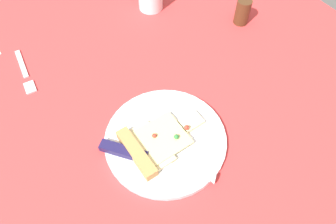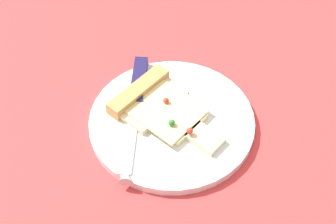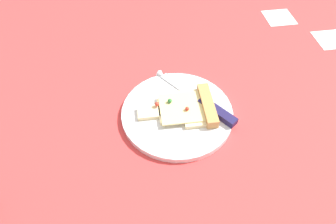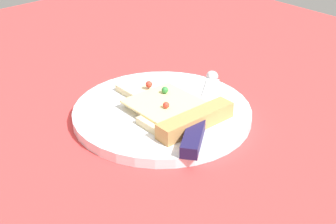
% 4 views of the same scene
% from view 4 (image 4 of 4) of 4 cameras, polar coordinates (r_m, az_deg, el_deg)
% --- Properties ---
extents(ground_plane, '(1.34, 1.34, 0.03)m').
position_cam_4_polar(ground_plane, '(0.66, -4.04, -4.38)').
color(ground_plane, '#D13838').
rests_on(ground_plane, ground).
extents(plate, '(0.26, 0.26, 0.01)m').
position_cam_4_polar(plate, '(0.70, -0.69, -0.09)').
color(plate, silver).
rests_on(plate, ground_plane).
extents(pizza_slice, '(0.12, 0.18, 0.02)m').
position_cam_4_polar(pizza_slice, '(0.68, 0.72, 0.19)').
color(pizza_slice, beige).
rests_on(pizza_slice, plate).
extents(knife, '(0.20, 0.16, 0.02)m').
position_cam_4_polar(knife, '(0.67, 3.73, -0.59)').
color(knife, silver).
rests_on(knife, plate).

